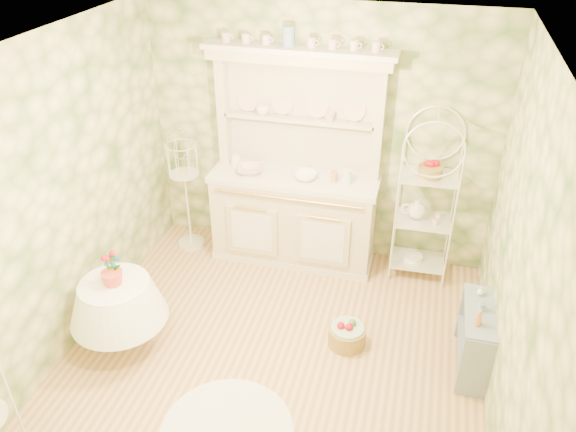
% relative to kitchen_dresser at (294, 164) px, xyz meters
% --- Properties ---
extents(floor, '(3.60, 3.60, 0.00)m').
position_rel_kitchen_dresser_xyz_m(floor, '(0.20, -1.52, -1.15)').
color(floor, tan).
rests_on(floor, ground).
extents(ceiling, '(3.60, 3.60, 0.00)m').
position_rel_kitchen_dresser_xyz_m(ceiling, '(0.20, -1.52, 1.56)').
color(ceiling, white).
rests_on(ceiling, floor).
extents(wall_left, '(3.60, 3.60, 0.00)m').
position_rel_kitchen_dresser_xyz_m(wall_left, '(-1.60, -1.52, 0.21)').
color(wall_left, beige).
rests_on(wall_left, floor).
extents(wall_right, '(3.60, 3.60, 0.00)m').
position_rel_kitchen_dresser_xyz_m(wall_right, '(2.00, -1.52, 0.21)').
color(wall_right, beige).
rests_on(wall_right, floor).
extents(wall_back, '(3.60, 3.60, 0.00)m').
position_rel_kitchen_dresser_xyz_m(wall_back, '(0.20, 0.28, 0.21)').
color(wall_back, beige).
rests_on(wall_back, floor).
extents(wall_front, '(3.60, 3.60, 0.00)m').
position_rel_kitchen_dresser_xyz_m(wall_front, '(0.20, -3.32, 0.21)').
color(wall_front, beige).
rests_on(wall_front, floor).
extents(kitchen_dresser, '(1.87, 0.61, 2.29)m').
position_rel_kitchen_dresser_xyz_m(kitchen_dresser, '(0.00, 0.00, 0.00)').
color(kitchen_dresser, beige).
rests_on(kitchen_dresser, floor).
extents(bakers_rack, '(0.62, 0.45, 1.94)m').
position_rel_kitchen_dresser_xyz_m(bakers_rack, '(1.35, 0.04, -0.17)').
color(bakers_rack, white).
rests_on(bakers_rack, floor).
extents(side_shelf, '(0.28, 0.70, 0.59)m').
position_rel_kitchen_dresser_xyz_m(side_shelf, '(1.88, -1.21, -0.85)').
color(side_shelf, gray).
rests_on(side_shelf, floor).
extents(round_table, '(0.89, 0.89, 0.73)m').
position_rel_kitchen_dresser_xyz_m(round_table, '(-1.13, -1.76, -0.78)').
color(round_table, white).
rests_on(round_table, floor).
extents(birdcage_stand, '(0.33, 0.33, 1.33)m').
position_rel_kitchen_dresser_xyz_m(birdcage_stand, '(-1.20, -0.07, -0.48)').
color(birdcage_stand, white).
rests_on(birdcage_stand, floor).
extents(floor_basket, '(0.51, 0.51, 0.25)m').
position_rel_kitchen_dresser_xyz_m(floor_basket, '(0.80, -1.22, -1.02)').
color(floor_basket, olive).
rests_on(floor_basket, floor).
extents(lace_rug, '(1.24, 1.24, 0.01)m').
position_rel_kitchen_dresser_xyz_m(lace_rug, '(0.07, -2.39, -1.14)').
color(lace_rug, white).
rests_on(lace_rug, floor).
extents(bowl_floral, '(0.34, 0.34, 0.07)m').
position_rel_kitchen_dresser_xyz_m(bowl_floral, '(-0.46, -0.05, -0.13)').
color(bowl_floral, white).
rests_on(bowl_floral, kitchen_dresser).
extents(bowl_white, '(0.31, 0.31, 0.07)m').
position_rel_kitchen_dresser_xyz_m(bowl_white, '(0.13, -0.05, -0.13)').
color(bowl_white, white).
rests_on(bowl_white, kitchen_dresser).
extents(cup_left, '(0.17, 0.17, 0.10)m').
position_rel_kitchen_dresser_xyz_m(cup_left, '(-0.37, 0.16, 0.47)').
color(cup_left, white).
rests_on(cup_left, kitchen_dresser).
extents(cup_right, '(0.10, 0.10, 0.09)m').
position_rel_kitchen_dresser_xyz_m(cup_right, '(0.32, 0.16, 0.47)').
color(cup_right, white).
rests_on(cup_right, kitchen_dresser).
extents(potted_geranium, '(0.17, 0.14, 0.28)m').
position_rel_kitchen_dresser_xyz_m(potted_geranium, '(-1.13, -1.72, -0.30)').
color(potted_geranium, '#3F7238').
rests_on(potted_geranium, round_table).
extents(bottle_amber, '(0.07, 0.07, 0.16)m').
position_rel_kitchen_dresser_xyz_m(bottle_amber, '(1.85, -1.39, -0.46)').
color(bottle_amber, '#BB774A').
rests_on(bottle_amber, side_shelf).
extents(bottle_blue, '(0.06, 0.06, 0.11)m').
position_rel_kitchen_dresser_xyz_m(bottle_blue, '(1.88, -1.21, -0.49)').
color(bottle_blue, '#7291BC').
rests_on(bottle_blue, side_shelf).
extents(bottle_glass, '(0.08, 0.08, 0.08)m').
position_rel_kitchen_dresser_xyz_m(bottle_glass, '(1.88, -1.00, -0.50)').
color(bottle_glass, silver).
rests_on(bottle_glass, side_shelf).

